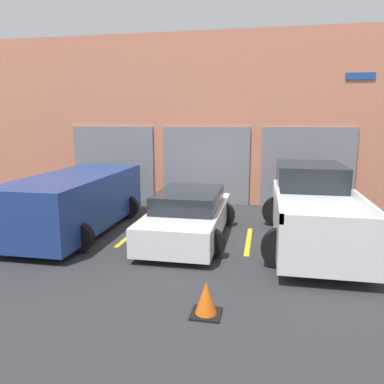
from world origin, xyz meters
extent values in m
plane|color=#2D2D30|center=(0.00, 0.00, 0.00)|extent=(28.00, 28.00, 0.00)
cube|color=#D17A5B|center=(0.00, 3.30, 2.98)|extent=(17.36, 0.60, 5.97)
cube|color=slate|center=(-3.71, 2.96, 1.38)|extent=(3.11, 0.08, 2.75)
cube|color=slate|center=(-0.20, 2.96, 1.38)|extent=(3.11, 0.08, 2.75)
cube|color=slate|center=(3.31, 2.96, 1.38)|extent=(3.11, 0.08, 2.75)
cube|color=#1E4799|center=(4.77, 2.97, 4.36)|extent=(0.90, 0.03, 0.22)
cube|color=white|center=(3.08, -1.16, 0.70)|extent=(1.85, 5.15, 0.95)
cube|color=#1E2328|center=(3.08, 0.26, 1.50)|extent=(1.70, 2.32, 0.64)
cube|color=white|center=(2.20, -2.31, 1.27)|extent=(0.08, 2.83, 0.18)
cube|color=white|center=(3.96, -2.31, 1.27)|extent=(0.08, 2.83, 0.18)
cube|color=white|center=(3.08, -3.69, 1.27)|extent=(1.85, 0.08, 0.18)
cylinder|color=black|center=(2.27, 0.44, 0.42)|extent=(0.84, 0.22, 0.84)
cylinder|color=black|center=(3.89, 0.44, 0.42)|extent=(0.84, 0.22, 0.84)
cylinder|color=black|center=(2.27, -2.75, 0.42)|extent=(0.84, 0.22, 0.84)
cylinder|color=black|center=(3.89, -2.75, 0.42)|extent=(0.84, 0.22, 0.84)
cube|color=white|center=(0.00, -1.16, 0.47)|extent=(1.73, 4.22, 0.64)
cube|color=#1E2328|center=(0.00, -1.05, 1.00)|extent=(1.52, 2.32, 0.43)
cylinder|color=black|center=(-0.75, 0.15, 0.33)|extent=(0.66, 0.22, 0.66)
cylinder|color=black|center=(0.75, 0.15, 0.33)|extent=(0.66, 0.22, 0.66)
cylinder|color=black|center=(-0.75, -2.46, 0.33)|extent=(0.66, 0.22, 0.66)
cylinder|color=black|center=(0.75, -2.46, 0.33)|extent=(0.66, 0.22, 0.66)
cube|color=navy|center=(-3.08, -1.16, 0.86)|extent=(1.92, 4.98, 1.38)
cube|color=#1E2328|center=(-3.08, 1.29, 1.31)|extent=(1.73, 0.06, 0.28)
cylinder|color=black|center=(-3.93, 0.39, 0.35)|extent=(0.69, 0.22, 0.69)
cylinder|color=black|center=(-2.23, 0.39, 0.35)|extent=(0.69, 0.22, 0.69)
cylinder|color=black|center=(-3.93, -2.70, 0.35)|extent=(0.69, 0.22, 0.69)
cylinder|color=black|center=(-2.23, -2.70, 0.35)|extent=(0.69, 0.22, 0.69)
cube|color=gold|center=(-4.62, -1.16, 0.00)|extent=(0.12, 2.20, 0.01)
cube|color=gold|center=(-1.54, -1.16, 0.00)|extent=(0.12, 2.20, 0.01)
cube|color=gold|center=(1.54, -1.16, 0.00)|extent=(0.12, 2.20, 0.01)
cube|color=gold|center=(4.62, -1.16, 0.00)|extent=(0.12, 2.20, 0.01)
cube|color=black|center=(1.05, -4.93, 0.01)|extent=(0.47, 0.47, 0.03)
cone|color=orange|center=(1.05, -4.93, 0.28)|extent=(0.36, 0.36, 0.55)
camera|label=1|loc=(1.86, -10.23, 2.98)|focal=35.00mm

